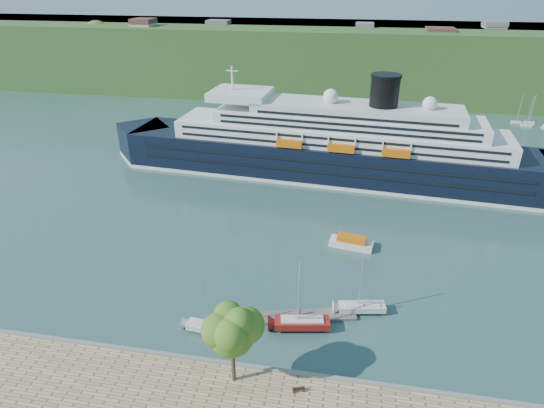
{
  "coord_description": "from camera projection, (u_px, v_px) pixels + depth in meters",
  "views": [
    {
      "loc": [
        8.2,
        -37.24,
        41.77
      ],
      "look_at": [
        -3.94,
        30.0,
        6.73
      ],
      "focal_mm": 30.0,
      "sensor_mm": 36.0,
      "label": 1
    }
  ],
  "objects": [
    {
      "name": "cruise_ship",
      "position": [
        329.0,
        126.0,
        99.18
      ],
      "size": [
        105.27,
        23.47,
        23.44
      ],
      "primitive_type": null,
      "rotation": [
        0.0,
        0.0,
        -0.08
      ],
      "color": "black",
      "rests_on": "ground"
    },
    {
      "name": "ground",
      "position": [
        260.0,
        373.0,
        52.97
      ],
      "size": [
        400.0,
        400.0,
        0.0
      ],
      "primitive_type": "plane",
      "color": "#2D504E",
      "rests_on": "ground"
    },
    {
      "name": "sailboat_red",
      "position": [
        303.0,
        298.0,
        57.19
      ],
      "size": [
        8.2,
        3.59,
        10.25
      ],
      "primitive_type": null,
      "rotation": [
        0.0,
        0.0,
        0.18
      ],
      "color": "maroon",
      "rests_on": "ground"
    },
    {
      "name": "park_bench",
      "position": [
        298.0,
        388.0,
        49.28
      ],
      "size": [
        1.51,
        1.01,
        0.9
      ],
      "primitive_type": null,
      "rotation": [
        0.0,
        0.0,
        0.35
      ],
      "color": "#482214",
      "rests_on": "promenade"
    },
    {
      "name": "sailboat_white_near",
      "position": [
        207.0,
        308.0,
        57.09
      ],
      "size": [
        6.51,
        2.39,
        8.22
      ],
      "primitive_type": null,
      "rotation": [
        0.0,
        0.0,
        -0.1
      ],
      "color": "silver",
      "rests_on": "ground"
    },
    {
      "name": "tender_launch",
      "position": [
        351.0,
        242.0,
        76.87
      ],
      "size": [
        7.63,
        3.61,
        2.03
      ],
      "primitive_type": null,
      "rotation": [
        0.0,
        0.0,
        -0.15
      ],
      "color": "#CE620C",
      "rests_on": "ground"
    },
    {
      "name": "floating_pontoon",
      "position": [
        283.0,
        317.0,
        61.27
      ],
      "size": [
        19.66,
        7.08,
        0.44
      ],
      "primitive_type": null,
      "rotation": [
        0.0,
        0.0,
        0.24
      ],
      "color": "slate",
      "rests_on": "ground"
    },
    {
      "name": "quay_coping",
      "position": [
        259.0,
        367.0,
        52.27
      ],
      "size": [
        220.0,
        0.5,
        0.3
      ],
      "primitive_type": "cube",
      "color": "slate",
      "rests_on": "promenade"
    },
    {
      "name": "far_hillside",
      "position": [
        335.0,
        58.0,
        174.46
      ],
      "size": [
        400.0,
        50.0,
        24.0
      ],
      "primitive_type": "cube",
      "color": "#305321",
      "rests_on": "ground"
    },
    {
      "name": "sailboat_white_far",
      "position": [
        364.0,
        286.0,
        60.39
      ],
      "size": [
        7.23,
        3.2,
        9.03
      ],
      "primitive_type": null,
      "rotation": [
        0.0,
        0.0,
        0.19
      ],
      "color": "silver",
      "rests_on": "ground"
    },
    {
      "name": "promenade_tree",
      "position": [
        232.0,
        343.0,
        48.39
      ],
      "size": [
        6.67,
        6.67,
        11.05
      ],
      "primitive_type": null,
      "color": "#37641A",
      "rests_on": "promenade"
    }
  ]
}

